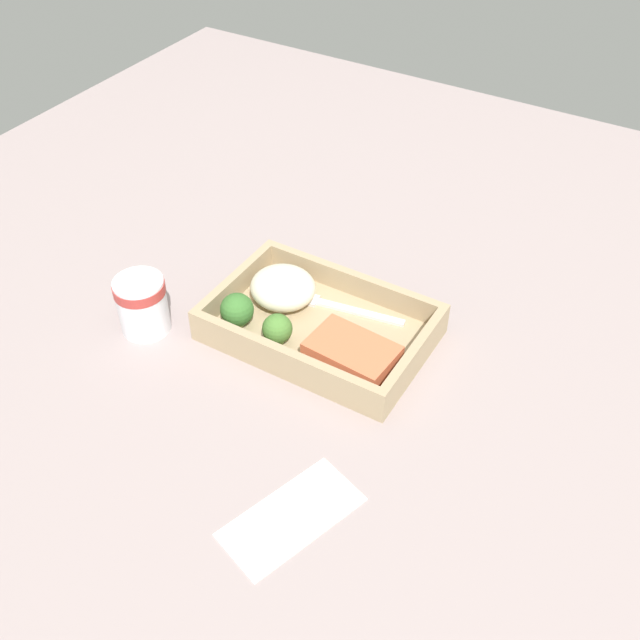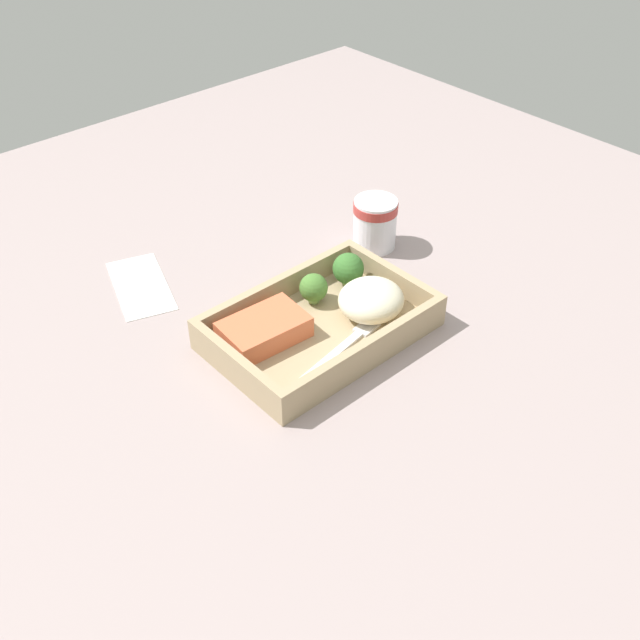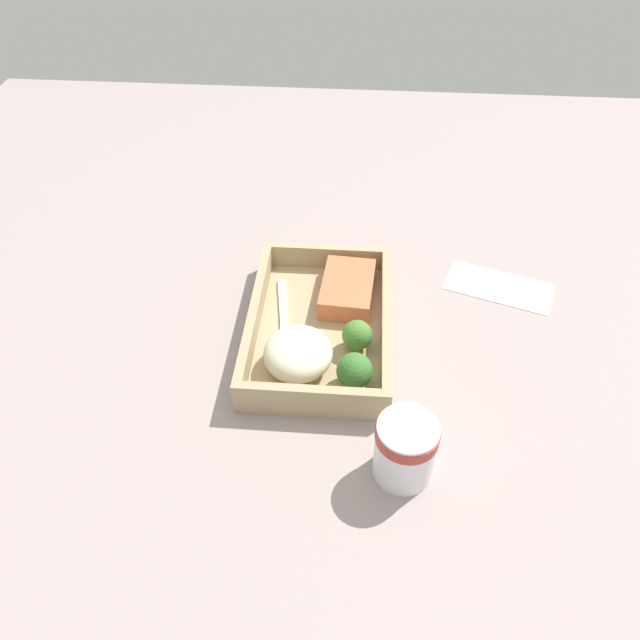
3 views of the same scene
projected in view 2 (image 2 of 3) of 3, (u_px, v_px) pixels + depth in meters
The scene contains 10 objects.
ground_plane at pixel (320, 342), 99.96cm from camera, with size 160.00×160.00×2.00cm, color gray.
takeout_tray at pixel (320, 332), 98.95cm from camera, with size 28.41×18.72×1.20cm, color tan.
tray_rim at pixel (320, 319), 97.50cm from camera, with size 28.41×18.72×3.45cm.
salmon_fillet at pixel (264, 329), 96.14cm from camera, with size 10.88×7.03×2.98cm, color #DB6A44.
mashed_potatoes at pixel (371, 300), 99.53cm from camera, with size 9.05×8.62×4.81cm, color beige.
broccoli_floret_1 at pixel (314, 288), 101.80cm from camera, with size 3.92×3.92×4.33cm.
broccoli_floret_2 at pixel (348, 269), 104.87cm from camera, with size 4.45×4.45×4.86cm.
fork at pixel (343, 347), 95.41cm from camera, with size 15.86×4.21×0.44cm.
paper_cup at pixel (375, 221), 113.53cm from camera, with size 6.76×6.76×7.97cm.
receipt_slip at pixel (141, 285), 107.97cm from camera, with size 7.22×15.15×0.24cm, color white.
Camera 2 is at (-50.73, -56.64, 63.95)cm, focal length 42.00 mm.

